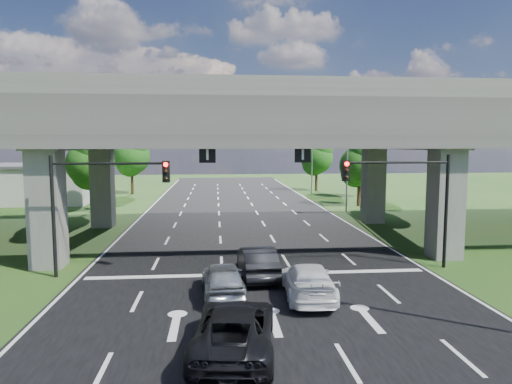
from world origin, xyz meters
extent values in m
plane|color=#214917|center=(0.00, 0.00, 0.00)|extent=(160.00, 160.00, 0.00)
cube|color=black|center=(0.00, 10.00, 0.01)|extent=(18.00, 120.00, 0.03)
cube|color=#353230|center=(0.00, 12.00, 8.00)|extent=(80.00, 15.00, 2.00)
cube|color=#65625D|center=(0.00, 4.75, 9.50)|extent=(80.00, 0.50, 1.00)
cube|color=#65625D|center=(0.00, 19.25, 9.50)|extent=(80.00, 0.50, 1.00)
cube|color=#65625D|center=(-11.00, 6.00, 3.50)|extent=(1.60, 1.60, 7.00)
cube|color=#65625D|center=(-11.00, 18.00, 3.50)|extent=(1.60, 1.60, 7.00)
cube|color=#65625D|center=(11.00, 6.00, 3.50)|extent=(1.60, 1.60, 7.00)
cube|color=#65625D|center=(11.00, 18.00, 3.50)|extent=(1.60, 1.60, 7.00)
cube|color=black|center=(-2.50, 5.00, 6.00)|extent=(0.85, 0.06, 0.85)
cube|color=black|center=(2.50, 5.00, 6.00)|extent=(0.85, 0.06, 0.85)
cube|color=#9E9E99|center=(-26.00, 35.00, 2.00)|extent=(20.00, 10.00, 4.00)
cylinder|color=black|center=(10.00, 4.00, 3.00)|extent=(0.18, 0.18, 6.00)
cylinder|color=black|center=(7.25, 4.00, 5.60)|extent=(5.50, 0.12, 0.12)
cube|color=black|center=(4.50, 3.82, 5.20)|extent=(0.35, 0.28, 1.05)
sphere|color=#FF0C05|center=(4.50, 3.66, 5.55)|extent=(0.22, 0.22, 0.22)
cylinder|color=black|center=(-10.00, 4.00, 3.00)|extent=(0.18, 0.18, 6.00)
cylinder|color=black|center=(-7.25, 4.00, 5.60)|extent=(5.50, 0.12, 0.12)
cube|color=black|center=(-4.50, 3.82, 5.20)|extent=(0.35, 0.28, 1.05)
sphere|color=#FF0C05|center=(-4.50, 3.66, 5.55)|extent=(0.22, 0.22, 0.22)
cylinder|color=gray|center=(10.50, 24.00, 5.00)|extent=(0.16, 0.16, 10.00)
cylinder|color=gray|center=(9.00, 24.00, 9.70)|extent=(3.00, 0.10, 0.10)
cube|color=gray|center=(7.50, 24.00, 9.60)|extent=(0.60, 0.25, 0.18)
cylinder|color=gray|center=(10.50, 40.00, 5.00)|extent=(0.16, 0.16, 10.00)
cylinder|color=gray|center=(9.00, 40.00, 9.70)|extent=(3.00, 0.10, 0.10)
cube|color=gray|center=(7.50, 40.00, 9.60)|extent=(0.60, 0.25, 0.18)
cylinder|color=black|center=(-14.00, 26.00, 1.65)|extent=(0.36, 0.36, 3.30)
sphere|color=#1B4D14|center=(-14.00, 26.00, 4.65)|extent=(4.50, 4.50, 4.50)
sphere|color=#1B4D14|center=(-13.60, 25.70, 6.00)|extent=(3.60, 3.60, 3.60)
sphere|color=#1B4D14|center=(-14.30, 26.40, 3.75)|extent=(3.30, 3.30, 3.30)
cylinder|color=black|center=(-17.00, 34.00, 1.43)|extent=(0.36, 0.36, 2.86)
sphere|color=#1B4D14|center=(-17.00, 34.00, 4.03)|extent=(3.90, 3.90, 3.90)
sphere|color=#1B4D14|center=(-16.60, 33.70, 5.20)|extent=(3.12, 3.12, 3.12)
sphere|color=#1B4D14|center=(-17.30, 34.40, 3.25)|extent=(2.86, 2.86, 2.86)
cylinder|color=black|center=(-13.00, 42.00, 1.76)|extent=(0.36, 0.36, 3.52)
sphere|color=#1B4D14|center=(-13.00, 42.00, 4.96)|extent=(4.80, 4.80, 4.80)
sphere|color=#1B4D14|center=(-12.60, 41.70, 6.40)|extent=(3.84, 3.84, 3.84)
sphere|color=#1B4D14|center=(-13.30, 42.40, 4.00)|extent=(3.52, 3.52, 3.52)
cylinder|color=black|center=(13.00, 28.00, 1.54)|extent=(0.36, 0.36, 3.08)
sphere|color=#1B4D14|center=(13.00, 28.00, 4.34)|extent=(4.20, 4.20, 4.20)
sphere|color=#1B4D14|center=(13.40, 27.70, 5.60)|extent=(3.36, 3.36, 3.36)
sphere|color=#1B4D14|center=(12.70, 28.40, 3.50)|extent=(3.08, 3.08, 3.08)
cylinder|color=black|center=(16.00, 36.00, 1.43)|extent=(0.36, 0.36, 2.86)
sphere|color=#1B4D14|center=(16.00, 36.00, 4.03)|extent=(3.90, 3.90, 3.90)
sphere|color=#1B4D14|center=(16.40, 35.70, 5.20)|extent=(3.12, 3.12, 3.12)
sphere|color=#1B4D14|center=(15.70, 36.40, 3.25)|extent=(2.86, 2.86, 2.86)
cylinder|color=black|center=(12.00, 44.00, 1.65)|extent=(0.36, 0.36, 3.30)
sphere|color=#1B4D14|center=(12.00, 44.00, 4.65)|extent=(4.50, 4.50, 4.50)
sphere|color=#1B4D14|center=(12.40, 43.70, 6.00)|extent=(3.60, 3.60, 3.60)
sphere|color=#1B4D14|center=(11.70, 44.40, 3.75)|extent=(3.30, 3.30, 3.30)
imported|color=#ACB0B4|center=(-1.80, 0.38, 0.77)|extent=(2.00, 4.42, 1.47)
imported|color=black|center=(-0.10, 3.00, 0.79)|extent=(1.84, 4.71, 1.53)
imported|color=white|center=(1.80, -0.14, 0.75)|extent=(2.29, 5.05, 1.43)
imported|color=black|center=(-1.54, -4.95, 0.77)|extent=(3.05, 5.54, 1.47)
camera|label=1|loc=(-2.09, -18.77, 6.55)|focal=32.00mm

